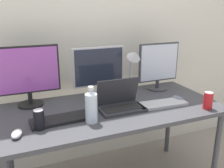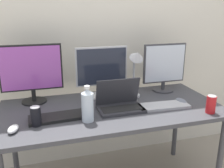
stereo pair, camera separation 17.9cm
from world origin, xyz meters
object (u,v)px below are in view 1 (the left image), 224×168
Objects in this scene: laptop_silver at (120,102)px; desk_lamp at (133,64)px; monitor_right at (158,66)px; monitor_center at (99,71)px; work_desk at (112,115)px; water_bottle at (91,106)px; keyboard_aux at (63,119)px; mouse_by_keyboard at (17,134)px; soda_can_near_keyboard at (208,101)px; soda_can_by_laptop at (39,120)px; keyboard_main at (162,104)px; monitor_left at (28,74)px; mouse_by_laptop at (178,98)px.

laptop_silver is 0.35m from desk_lamp.
monitor_center is at bearing 179.66° from monitor_right.
work_desk is 0.33m from water_bottle.
mouse_by_keyboard is (-0.29, -0.11, 0.01)m from keyboard_aux.
laptop_silver reaches higher than soda_can_near_keyboard.
mouse_by_keyboard is at bearing -159.84° from soda_can_by_laptop.
monitor_right reaches higher than soda_can_near_keyboard.
keyboard_main is 3.05× the size of soda_can_near_keyboard.
water_bottle reaches higher than laptop_silver.
monitor_left is 1.09m from monitor_right.
keyboard_main is 0.92× the size of keyboard_aux.
mouse_by_laptop reaches higher than keyboard_main.
monitor_left is at bearing 161.07° from keyboard_main.
laptop_silver is at bearing -46.22° from work_desk.
keyboard_main is 0.74m from keyboard_aux.
soda_can_by_laptop is (-0.32, 0.03, -0.05)m from water_bottle.
mouse_by_laptop is (0.54, -0.07, 0.08)m from work_desk.
desk_lamp reaches higher than keyboard_aux.
work_desk is at bearing 166.99° from keyboard_main.
monitor_right is at bearing 19.79° from soda_can_by_laptop.
monitor_center is 4.10× the size of mouse_by_laptop.
soda_can_near_keyboard is 0.31× the size of desk_lamp.
work_desk is 0.71m from soda_can_near_keyboard.
soda_can_by_laptop is at bearing -160.21° from monitor_right.
soda_can_near_keyboard reaches higher than keyboard_main.
monitor_center is (0.54, -0.03, -0.02)m from monitor_left.
desk_lamp reaches higher than mouse_by_laptop.
work_desk is 0.55m from mouse_by_laptop.
soda_can_by_laptop is at bearing 171.19° from mouse_by_laptop.
soda_can_by_laptop is at bearing 175.27° from water_bottle.
monitor_center reaches higher than water_bottle.
mouse_by_keyboard is (-0.67, -0.20, 0.08)m from work_desk.
soda_can_near_keyboard is at bearing -79.77° from monitor_right.
laptop_silver is 0.77× the size of keyboard_aux.
keyboard_aux is 0.71m from desk_lamp.
desk_lamp is (0.24, 0.13, 0.34)m from work_desk.
water_bottle is at bearing -115.62° from monitor_center.
monitor_right is 0.87m from water_bottle.
mouse_by_laptop is 1.08m from soda_can_by_laptop.
monitor_right is at bearing 16.16° from keyboard_aux.
soda_can_near_keyboard is (0.85, -0.11, -0.05)m from water_bottle.
work_desk is at bearing -150.41° from desk_lamp.
desk_lamp is (0.45, 0.31, 0.17)m from water_bottle.
soda_can_near_keyboard is at bearing -14.57° from keyboard_aux.
mouse_by_keyboard is at bearing -160.17° from monitor_right.
monitor_left is 0.58m from water_bottle.
mouse_by_keyboard is at bearing -104.14° from monitor_left.
soda_can_near_keyboard is 1.00× the size of soda_can_by_laptop.
monitor_left is at bearing 149.62° from mouse_by_laptop.
monitor_center is 0.28m from desk_lamp.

